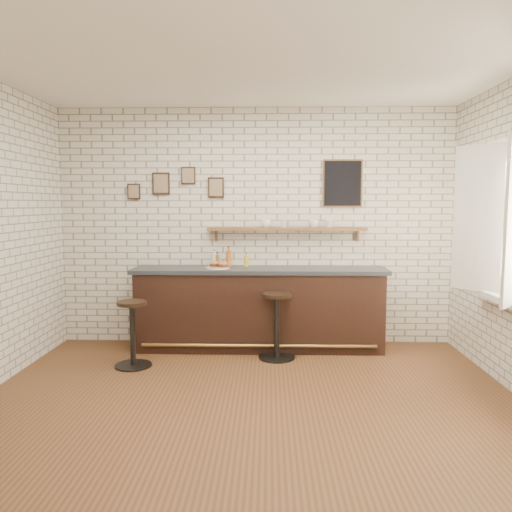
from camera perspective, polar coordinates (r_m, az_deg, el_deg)
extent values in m
plane|color=brown|center=(4.74, -0.73, -16.28)|extent=(5.00, 5.00, 0.00)
cube|color=black|center=(6.22, 0.37, -6.21)|extent=(3.00, 0.58, 0.96)
cube|color=#2D333A|center=(6.14, 0.38, -1.60)|extent=(3.10, 0.62, 0.05)
cylinder|color=olive|center=(6.00, 0.31, -10.22)|extent=(2.79, 0.04, 0.04)
cylinder|color=white|center=(6.09, -4.36, -1.38)|extent=(0.28, 0.28, 0.01)
cylinder|color=#F2A955|center=(6.11, -3.71, -1.28)|extent=(0.05, 0.05, 0.00)
cylinder|color=#F2A955|center=(6.08, -4.18, -1.32)|extent=(0.05, 0.05, 0.00)
cylinder|color=#F2A955|center=(6.16, -5.32, -1.23)|extent=(0.06, 0.06, 0.00)
cylinder|color=#F2A955|center=(6.12, -4.06, -1.27)|extent=(0.06, 0.06, 0.00)
cylinder|color=#F2A955|center=(6.05, -5.54, -1.37)|extent=(0.06, 0.06, 0.00)
cylinder|color=#F2A955|center=(6.10, -3.84, -1.30)|extent=(0.04, 0.04, 0.00)
cylinder|color=#F2A955|center=(6.03, -4.41, -1.38)|extent=(0.05, 0.05, 0.00)
cylinder|color=#F2A955|center=(6.04, -5.52, -1.38)|extent=(0.04, 0.04, 0.00)
cylinder|color=#F2A955|center=(6.12, -5.74, -1.28)|extent=(0.05, 0.05, 0.00)
cylinder|color=#F2A955|center=(6.05, -4.05, -1.36)|extent=(0.06, 0.06, 0.00)
cylinder|color=#F2A955|center=(6.12, -5.36, -1.29)|extent=(0.04, 0.04, 0.00)
cylinder|color=#F2A955|center=(6.07, -4.09, -1.33)|extent=(0.05, 0.05, 0.00)
cylinder|color=brown|center=(6.30, -4.46, -0.53)|extent=(0.06, 0.06, 0.14)
cylinder|color=brown|center=(6.29, -4.47, 0.26)|extent=(0.02, 0.02, 0.03)
cylinder|color=black|center=(6.29, -4.47, 0.46)|extent=(0.02, 0.02, 0.01)
cylinder|color=silver|center=(6.31, -4.78, -0.45)|extent=(0.05, 0.05, 0.16)
cylinder|color=silver|center=(6.30, -4.79, 0.45)|extent=(0.02, 0.02, 0.04)
cylinder|color=black|center=(6.29, -4.79, 0.66)|extent=(0.02, 0.02, 0.01)
cylinder|color=#9E5119|center=(6.29, -3.16, -0.29)|extent=(0.06, 0.06, 0.20)
cylinder|color=#9E5119|center=(6.27, -3.16, 0.81)|extent=(0.02, 0.02, 0.04)
cylinder|color=black|center=(6.27, -3.16, 1.07)|extent=(0.02, 0.02, 0.01)
cylinder|color=yellow|center=(6.28, -1.13, -0.58)|extent=(0.05, 0.05, 0.13)
cylinder|color=yellow|center=(6.27, -1.13, 0.15)|extent=(0.02, 0.02, 0.03)
cylinder|color=maroon|center=(6.27, -1.13, 0.33)|extent=(0.03, 0.03, 0.01)
cylinder|color=black|center=(5.83, -13.83, -12.04)|extent=(0.41, 0.41, 0.02)
cylinder|color=black|center=(5.73, -13.92, -8.74)|extent=(0.06, 0.06, 0.67)
cylinder|color=black|center=(5.65, -14.01, -5.24)|extent=(0.42, 0.42, 0.04)
cylinder|color=black|center=(5.95, 2.37, -11.48)|extent=(0.43, 0.43, 0.02)
cylinder|color=black|center=(5.85, 2.39, -8.09)|extent=(0.06, 0.06, 0.70)
cylinder|color=black|center=(5.77, 2.40, -4.49)|extent=(0.39, 0.39, 0.04)
cube|color=brown|center=(6.29, 3.55, 3.11)|extent=(2.00, 0.18, 0.04)
cube|color=brown|center=(6.40, -4.56, 2.43)|extent=(0.03, 0.04, 0.16)
cube|color=brown|center=(6.46, 11.53, 2.36)|extent=(0.03, 0.04, 0.16)
imported|color=white|center=(6.29, 1.17, 3.73)|extent=(0.17, 0.17, 0.10)
imported|color=white|center=(6.29, 3.23, 3.66)|extent=(0.12, 0.12, 0.08)
imported|color=white|center=(6.31, 6.66, 3.69)|extent=(0.12, 0.12, 0.09)
imported|color=white|center=(6.33, 8.36, 3.71)|extent=(0.15, 0.15, 0.10)
cube|color=black|center=(6.51, -10.80, 8.13)|extent=(0.22, 0.02, 0.28)
cube|color=black|center=(6.45, -7.74, 9.09)|extent=(0.18, 0.02, 0.22)
cube|color=black|center=(6.40, -4.60, 7.80)|extent=(0.20, 0.02, 0.26)
cube|color=black|center=(6.59, -13.78, 7.16)|extent=(0.16, 0.02, 0.20)
cube|color=black|center=(6.43, 9.86, 8.17)|extent=(0.46, 0.02, 0.56)
cube|color=white|center=(5.26, 26.59, -4.45)|extent=(0.20, 1.35, 0.06)
cube|color=white|center=(5.76, 25.04, 3.98)|extent=(0.05, 0.06, 1.50)
cube|color=white|center=(5.43, 24.85, 3.90)|extent=(0.40, 0.46, 1.46)
imported|color=tan|center=(5.24, 26.48, -4.05)|extent=(0.21, 0.25, 0.02)
imported|color=tan|center=(5.20, 26.63, -3.91)|extent=(0.22, 0.26, 0.02)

